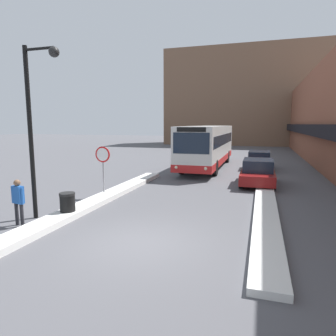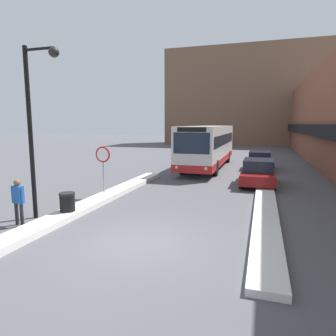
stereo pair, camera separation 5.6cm
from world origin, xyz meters
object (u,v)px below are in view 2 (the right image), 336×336
street_lamp (36,114)px  trash_bin (67,205)px  city_bus (208,145)px  parked_car_middle (259,160)px  pedestrian (18,198)px  stop_sign (103,160)px  parked_car_front (258,172)px

street_lamp → trash_bin: bearing=27.1°
city_bus → parked_car_middle: city_bus is taller
pedestrian → city_bus: bearing=89.1°
trash_bin → stop_sign: bearing=95.5°
parked_car_front → parked_car_middle: parked_car_front is taller
parked_car_front → pedestrian: size_ratio=2.58×
stop_sign → street_lamp: 4.31m
parked_car_middle → stop_sign: bearing=-121.3°
pedestrian → trash_bin: pedestrian is taller
stop_sign → trash_bin: 3.57m
city_bus → pedestrian: size_ratio=7.57×
parked_car_front → parked_car_middle: bearing=90.0°
parked_car_middle → pedestrian: 18.12m
street_lamp → city_bus: bearing=76.5°
city_bus → trash_bin: city_bus is taller
parked_car_middle → trash_bin: (-6.80, -15.02, -0.23)m
street_lamp → pedestrian: street_lamp is taller
city_bus → pedestrian: city_bus is taller
pedestrian → stop_sign: bearing=94.0°
city_bus → parked_car_front: size_ratio=2.94×
street_lamp → pedestrian: bearing=-101.5°
pedestrian → trash_bin: bearing=65.0°
city_bus → parked_car_front: bearing=-56.7°
parked_car_front → pedestrian: pedestrian is taller
parked_car_middle → stop_sign: 13.75m
city_bus → street_lamp: bearing=-103.5°
city_bus → street_lamp: street_lamp is taller
trash_bin → street_lamp: bearing=-152.9°
city_bus → trash_bin: size_ratio=13.05×
parked_car_front → street_lamp: (-7.64, -9.05, 3.14)m
street_lamp → trash_bin: (0.83, 0.43, -3.39)m
parked_car_middle → parked_car_front: bearing=-90.0°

